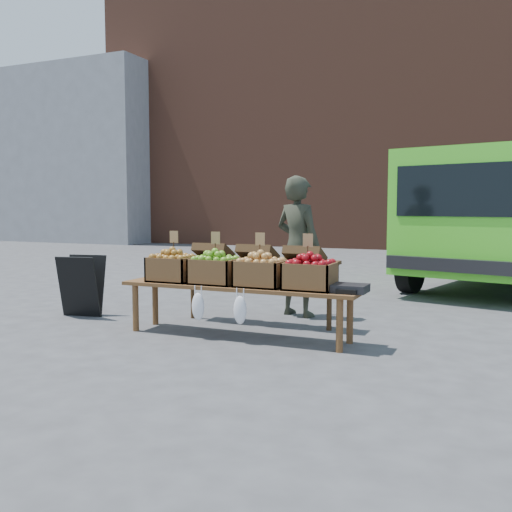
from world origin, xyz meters
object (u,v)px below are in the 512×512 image
at_px(crate_red_apples, 261,274).
at_px(crate_green_apples, 310,276).
at_px(delivery_van, 503,222).
at_px(crate_russet_pears, 215,271).
at_px(vendor, 298,246).
at_px(chalkboard_sign, 82,286).
at_px(display_bench, 238,311).
at_px(weighing_scale, 350,288).
at_px(back_table, 258,281).
at_px(crate_golden_apples, 172,269).

distance_m(crate_red_apples, crate_green_apples, 0.55).
bearing_deg(delivery_van, crate_russet_pears, -103.81).
relative_size(vendor, chalkboard_sign, 2.27).
height_order(display_bench, weighing_scale, weighing_scale).
xyz_separation_m(back_table, crate_russet_pears, (-0.20, -0.72, 0.19)).
bearing_deg(weighing_scale, crate_russet_pears, 180.00).
distance_m(vendor, crate_red_apples, 1.43).
distance_m(back_table, crate_golden_apples, 1.06).
height_order(vendor, chalkboard_sign, vendor).
relative_size(back_table, crate_green_apples, 4.20).
xyz_separation_m(display_bench, crate_green_apples, (0.82, 0.00, 0.42)).
bearing_deg(vendor, weighing_scale, 145.38).
xyz_separation_m(vendor, crate_russet_pears, (-0.47, -1.42, -0.20)).
distance_m(display_bench, crate_golden_apples, 0.93).
xyz_separation_m(delivery_van, chalkboard_sign, (-4.98, -5.10, -0.75)).
bearing_deg(back_table, crate_red_apples, -63.99).
bearing_deg(crate_russet_pears, display_bench, 0.00).
bearing_deg(crate_green_apples, crate_russet_pears, 180.00).
bearing_deg(crate_golden_apples, crate_green_apples, 0.00).
bearing_deg(display_bench, chalkboard_sign, 173.75).
bearing_deg(weighing_scale, chalkboard_sign, 175.90).
distance_m(display_bench, crate_red_apples, 0.51).
bearing_deg(vendor, back_table, 87.59).
xyz_separation_m(back_table, crate_red_apples, (0.35, -0.72, 0.19)).
height_order(delivery_van, weighing_scale, delivery_van).
bearing_deg(chalkboard_sign, crate_russet_pears, -17.66).
bearing_deg(crate_golden_apples, delivery_van, 57.33).
bearing_deg(delivery_van, chalkboard_sign, -119.83).
height_order(back_table, display_bench, back_table).
bearing_deg(crate_green_apples, weighing_scale, 0.00).
bearing_deg(vendor, crate_golden_apples, 73.01).
bearing_deg(crate_green_apples, crate_golden_apples, 180.00).
distance_m(back_table, crate_russet_pears, 0.77).
bearing_deg(crate_russet_pears, crate_red_apples, 0.00).
relative_size(crate_russet_pears, crate_green_apples, 1.00).
xyz_separation_m(chalkboard_sign, crate_russet_pears, (2.09, -0.26, 0.31)).
height_order(chalkboard_sign, back_table, back_table).
bearing_deg(back_table, crate_golden_apples, -136.12).
xyz_separation_m(vendor, chalkboard_sign, (-2.56, -1.16, -0.51)).
xyz_separation_m(crate_golden_apples, crate_green_apples, (1.65, 0.00, 0.00)).
distance_m(crate_golden_apples, crate_russet_pears, 0.55).
xyz_separation_m(crate_golden_apples, crate_red_apples, (1.10, 0.00, 0.00)).
relative_size(delivery_van, weighing_scale, 15.07).
bearing_deg(crate_russet_pears, crate_green_apples, 0.00).
xyz_separation_m(vendor, crate_green_apples, (0.63, -1.42, -0.20)).
relative_size(vendor, weighing_scale, 5.34).
xyz_separation_m(delivery_van, back_table, (-2.69, -4.64, -0.63)).
distance_m(delivery_van, crate_green_apples, 5.66).
bearing_deg(crate_russet_pears, back_table, 74.57).
bearing_deg(display_bench, crate_russet_pears, 180.00).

